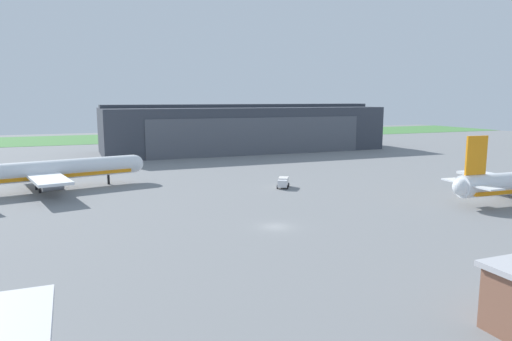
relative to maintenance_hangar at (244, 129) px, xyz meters
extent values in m
plane|color=slate|center=(-32.95, -102.64, -8.32)|extent=(440.00, 440.00, 0.00)
cube|color=#488141|center=(-32.95, 73.84, -8.28)|extent=(440.00, 56.00, 0.08)
cube|color=#383D47|center=(0.00, 0.09, -0.14)|extent=(104.06, 32.26, 16.36)
cube|color=#4C515B|center=(0.00, -16.19, -1.78)|extent=(79.09, 0.30, 13.09)
cube|color=#383D47|center=(0.00, 0.09, 8.64)|extent=(104.06, 7.74, 1.20)
cylinder|color=silver|center=(-67.18, -57.99, -3.96)|extent=(39.60, 12.41, 4.26)
sphere|color=silver|center=(-47.83, -53.87, -3.96)|extent=(4.09, 4.09, 4.09)
cube|color=orange|center=(-67.18, -57.99, -5.13)|extent=(36.51, 11.79, 0.75)
cube|color=silver|center=(-66.13, -66.72, -4.49)|extent=(9.35, 16.14, 0.56)
cube|color=silver|center=(-69.78, -49.60, -4.49)|extent=(9.35, 16.14, 0.56)
cylinder|color=gray|center=(-65.60, -65.37, -5.97)|extent=(4.45, 3.14, 2.34)
cylinder|color=gray|center=(-68.74, -50.62, -5.97)|extent=(4.45, 3.14, 2.34)
cylinder|color=black|center=(-54.02, -55.19, -7.21)|extent=(0.56, 0.56, 2.23)
cylinder|color=black|center=(-68.26, -60.51, -7.21)|extent=(0.56, 0.56, 2.23)
cylinder|color=black|center=(-69.20, -56.13, -7.21)|extent=(0.56, 0.56, 2.23)
sphere|color=silver|center=(2.73, -104.41, -4.25)|extent=(3.22, 3.22, 3.22)
cube|color=orange|center=(5.48, -104.56, 1.32)|extent=(4.48, 0.64, 7.01)
cube|color=silver|center=(4.62, -107.61, -3.84)|extent=(3.40, 5.94, 0.28)
cube|color=silver|center=(4.96, -101.44, -3.84)|extent=(3.40, 5.94, 0.28)
cube|color=silver|center=(19.68, -96.43, -4.77)|extent=(6.34, 15.81, 0.56)
cylinder|color=gray|center=(20.41, -97.71, -6.21)|extent=(4.04, 2.48, 2.27)
cube|color=silver|center=(-19.02, -75.44, -7.13)|extent=(2.57, 2.39, 1.51)
cube|color=white|center=(-17.84, -73.44, -7.00)|extent=(3.35, 3.70, 1.77)
cylinder|color=black|center=(-19.91, -74.73, -7.88)|extent=(0.67, 0.89, 0.88)
cylinder|color=black|center=(-17.98, -75.88, -7.88)|extent=(0.67, 0.89, 0.88)
cylinder|color=black|center=(-18.49, -72.34, -7.88)|extent=(0.67, 0.89, 0.88)
cylinder|color=black|center=(-16.56, -73.48, -7.88)|extent=(0.67, 0.89, 0.88)
camera|label=1|loc=(-61.83, -166.52, 11.40)|focal=32.68mm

